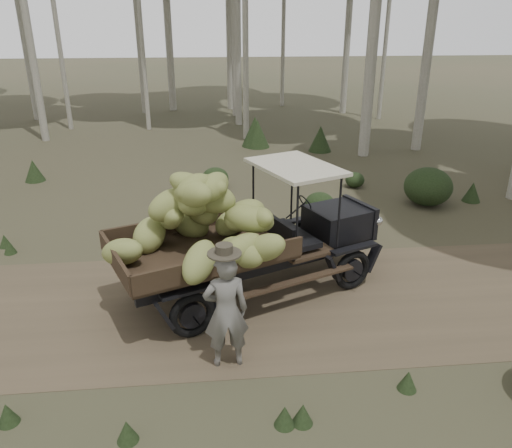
% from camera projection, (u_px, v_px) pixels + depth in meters
% --- Properties ---
extents(ground, '(120.00, 120.00, 0.00)m').
position_uv_depth(ground, '(139.00, 310.00, 8.78)').
color(ground, '#473D2B').
rests_on(ground, ground).
extents(dirt_track, '(70.00, 4.00, 0.01)m').
position_uv_depth(dirt_track, '(139.00, 310.00, 8.78)').
color(dirt_track, brown).
rests_on(dirt_track, ground).
extents(banana_truck, '(5.30, 3.60, 2.57)m').
position_uv_depth(banana_truck, '(228.00, 224.00, 8.63)').
color(banana_truck, black).
rests_on(banana_truck, ground).
extents(farmer, '(0.69, 0.52, 1.94)m').
position_uv_depth(farmer, '(226.00, 310.00, 7.08)').
color(farmer, '#63615B').
rests_on(farmer, ground).
extents(undergrowth, '(23.95, 22.11, 1.40)m').
position_uv_depth(undergrowth, '(237.00, 312.00, 7.70)').
color(undergrowth, '#233319').
rests_on(undergrowth, ground).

